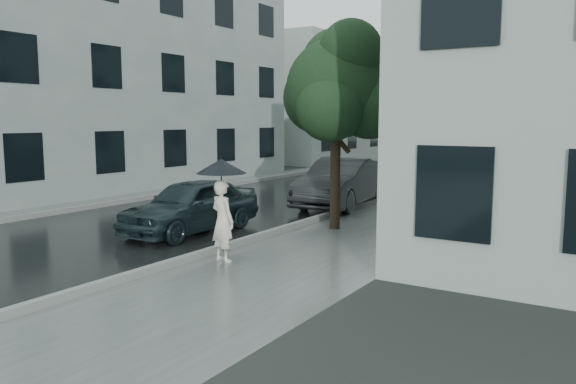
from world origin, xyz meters
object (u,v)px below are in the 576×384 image
Objects in this scene: street_tree at (338,88)px; car_near at (191,205)px; pedestrian at (223,221)px; lamp_post at (415,116)px; car_far at (342,182)px.

street_tree reaches higher than car_near.
lamp_post is (-0.59, 12.58, 2.08)m from pedestrian.
car_far is (-1.51, 3.34, -2.77)m from street_tree.
car_far is at bearing 79.00° from car_near.
lamp_post is (-0.92, 8.37, -0.66)m from street_tree.
pedestrian is 5.03m from street_tree.
street_tree is 1.32× the size of car_near.
lamp_post is at bearing -71.41° from pedestrian.
car_near is at bearing -21.08° from pedestrian.
car_near is (-2.78, -2.36, -2.87)m from street_tree.
car_far is at bearing -65.16° from pedestrian.
pedestrian is 0.31× the size of street_tree.
pedestrian reaches higher than car_near.
lamp_post is 1.09× the size of car_far.
car_near is 0.84× the size of car_far.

